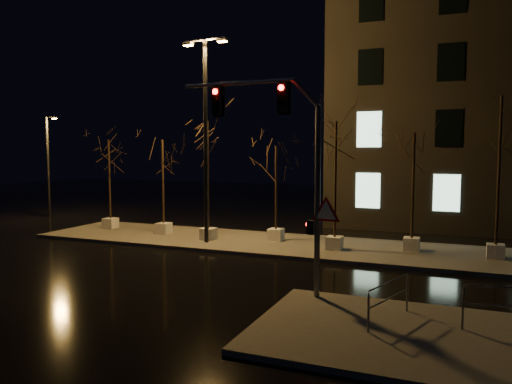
% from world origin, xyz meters
% --- Properties ---
extents(ground, '(90.00, 90.00, 0.00)m').
position_xyz_m(ground, '(0.00, 0.00, 0.00)').
color(ground, black).
rests_on(ground, ground).
extents(median, '(22.00, 5.00, 0.15)m').
position_xyz_m(median, '(0.00, 6.00, 0.07)').
color(median, '#484540').
rests_on(median, ground).
extents(sidewalk_corner, '(7.00, 5.00, 0.15)m').
position_xyz_m(sidewalk_corner, '(7.50, -3.50, 0.07)').
color(sidewalk_corner, '#484540').
rests_on(sidewalk_corner, ground).
extents(tree_0, '(1.80, 1.80, 4.92)m').
position_xyz_m(tree_0, '(-8.92, 6.56, 3.89)').
color(tree_0, beige).
rests_on(tree_0, median).
extents(tree_1, '(1.80, 1.80, 4.88)m').
position_xyz_m(tree_1, '(-5.25, 6.12, 3.85)').
color(tree_1, beige).
rests_on(tree_1, median).
extents(tree_2, '(1.80, 1.80, 5.76)m').
position_xyz_m(tree_2, '(-2.37, 5.50, 4.52)').
color(tree_2, beige).
rests_on(tree_2, median).
extents(tree_3, '(1.80, 1.80, 4.54)m').
position_xyz_m(tree_3, '(0.67, 6.54, 3.60)').
color(tree_3, beige).
rests_on(tree_3, median).
extents(tree_4, '(1.80, 1.80, 5.61)m').
position_xyz_m(tree_4, '(3.72, 5.50, 4.40)').
color(tree_4, beige).
rests_on(tree_4, median).
extents(tree_5, '(1.80, 1.80, 5.09)m').
position_xyz_m(tree_5, '(6.80, 6.50, 4.01)').
color(tree_5, beige).
rests_on(tree_5, median).
extents(tree_6, '(1.80, 1.80, 6.50)m').
position_xyz_m(tree_6, '(10.00, 6.18, 5.08)').
color(tree_6, beige).
rests_on(tree_6, median).
extents(traffic_signal_mast, '(5.18, 0.44, 6.34)m').
position_xyz_m(traffic_signal_mast, '(3.83, -1.44, 4.31)').
color(traffic_signal_mast, slate).
rests_on(traffic_signal_mast, sidewalk_corner).
extents(streetlight_main, '(2.30, 0.47, 9.20)m').
position_xyz_m(streetlight_main, '(-2.13, 4.86, 5.46)').
color(streetlight_main, black).
rests_on(streetlight_main, median).
extents(streetlight_far, '(1.27, 0.54, 6.58)m').
position_xyz_m(streetlight_far, '(-16.26, 9.66, 3.62)').
color(streetlight_far, black).
rests_on(streetlight_far, ground).
extents(guard_rail_b, '(0.73, 2.01, 1.01)m').
position_xyz_m(guard_rail_b, '(7.08, -2.84, 0.80)').
color(guard_rail_b, slate).
rests_on(guard_rail_b, sidewalk_corner).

